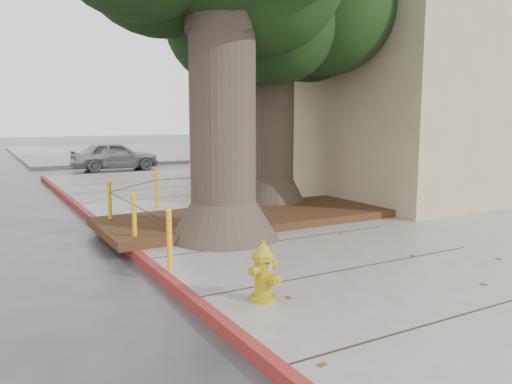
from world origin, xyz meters
The scene contains 13 objects.
ground centered at (0.00, 0.00, 0.00)m, with size 140.00×140.00×0.00m, color #28282B.
sidewalk_main centered at (6.00, 2.50, 0.07)m, with size 16.00×26.00×0.15m, color slate.
sidewalk_far centered at (6.00, 30.00, 0.07)m, with size 16.00×20.00×0.15m, color slate.
curb_red centered at (-2.00, 2.50, 0.07)m, with size 0.14×26.00×0.16m, color maroon.
planter_bed centered at (0.90, 3.90, 0.23)m, with size 6.40×2.60×0.16m, color black.
building_corner centered at (10.00, 8.50, 5.00)m, with size 12.00×13.00×10.00m, color tan.
building_side_white centered at (16.00, 26.00, 4.50)m, with size 10.00×10.00×9.00m, color silver.
building_side_grey centered at (22.00, 32.00, 6.00)m, with size 12.00×14.00×12.00m, color slate.
tree_far centered at (2.64, 5.32, 5.02)m, with size 4.50×3.80×7.17m.
bollard_ring centered at (-0.87, 4.38, 0.66)m, with size 3.79×5.39×0.95m.
fire_hydrant centered at (-1.31, -0.49, 0.52)m, with size 0.41×0.41×0.75m.
car_silver centered at (1.47, 18.03, 0.67)m, with size 1.59×3.96×1.35m, color #A5A6AB.
car_red centered at (11.53, 18.02, 0.64)m, with size 1.35×3.87×1.27m, color maroon.
Camera 1 is at (-4.28, -5.54, 2.35)m, focal length 35.00 mm.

